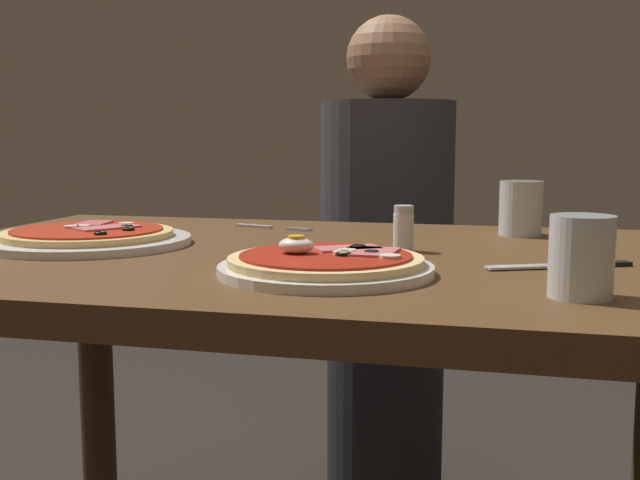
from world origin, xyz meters
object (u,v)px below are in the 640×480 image
(fork, at_px, (267,227))
(water_glass_near, at_px, (521,212))
(pizza_foreground, at_px, (326,264))
(knife, at_px, (569,265))
(salt_shaker, at_px, (403,229))
(dining_table, at_px, (306,330))
(diner_person, at_px, (386,275))
(water_glass_far, at_px, (581,262))
(pizza_across_left, at_px, (88,237))

(fork, bearing_deg, water_glass_near, 1.45)
(pizza_foreground, xyz_separation_m, knife, (0.29, 0.12, -0.01))
(pizza_foreground, relative_size, salt_shaker, 3.93)
(dining_table, bearing_deg, diner_person, 90.45)
(dining_table, distance_m, knife, 0.38)
(dining_table, distance_m, water_glass_far, 0.46)
(fork, xyz_separation_m, salt_shaker, (0.28, -0.22, 0.03))
(dining_table, relative_size, knife, 6.53)
(pizza_foreground, xyz_separation_m, diner_person, (-0.08, 0.95, -0.18))
(pizza_across_left, relative_size, water_glass_far, 3.66)
(pizza_foreground, xyz_separation_m, pizza_across_left, (-0.42, 0.16, -0.00))
(diner_person, bearing_deg, dining_table, 90.45)
(diner_person, bearing_deg, knife, 114.00)
(dining_table, height_order, fork, fork)
(water_glass_far, height_order, fork, water_glass_far)
(knife, height_order, diner_person, diner_person)
(pizza_across_left, xyz_separation_m, knife, (0.71, -0.04, -0.01))
(diner_person, bearing_deg, water_glass_far, 109.80)
(pizza_foreground, bearing_deg, water_glass_far, -13.12)
(water_glass_near, xyz_separation_m, diner_person, (-0.31, 0.51, -0.21))
(salt_shaker, bearing_deg, fork, 142.06)
(pizza_foreground, relative_size, water_glass_near, 2.87)
(water_glass_near, relative_size, salt_shaker, 1.37)
(salt_shaker, bearing_deg, diner_person, 100.93)
(pizza_foreground, distance_m, pizza_across_left, 0.45)
(dining_table, xyz_separation_m, water_glass_near, (0.30, 0.27, 0.16))
(pizza_foreground, bearing_deg, dining_table, 112.58)
(dining_table, bearing_deg, pizza_across_left, -178.34)
(water_glass_far, bearing_deg, fork, 135.29)
(pizza_foreground, height_order, diner_person, diner_person)
(pizza_foreground, distance_m, water_glass_near, 0.50)
(dining_table, bearing_deg, fork, 118.89)
(pizza_across_left, xyz_separation_m, diner_person, (0.34, 0.79, -0.18))
(dining_table, relative_size, fork, 7.78)
(fork, relative_size, knife, 0.84)
(fork, bearing_deg, knife, -31.31)
(pizza_across_left, bearing_deg, salt_shaker, 5.99)
(dining_table, relative_size, pizza_foreground, 4.59)
(pizza_foreground, distance_m, water_glass_far, 0.30)
(dining_table, xyz_separation_m, salt_shaker, (0.14, 0.04, 0.15))
(fork, bearing_deg, salt_shaker, -37.94)
(knife, relative_size, diner_person, 0.16)
(water_glass_near, bearing_deg, diner_person, 121.19)
(water_glass_far, xyz_separation_m, diner_person, (-0.37, 1.02, -0.21))
(pizza_foreground, xyz_separation_m, water_glass_far, (0.29, -0.07, 0.02))
(dining_table, xyz_separation_m, pizza_foreground, (0.07, -0.17, 0.13))
(water_glass_far, relative_size, knife, 0.47)
(salt_shaker, xyz_separation_m, diner_person, (-0.14, 0.74, -0.21))
(dining_table, bearing_deg, water_glass_near, 41.63)
(knife, distance_m, salt_shaker, 0.25)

